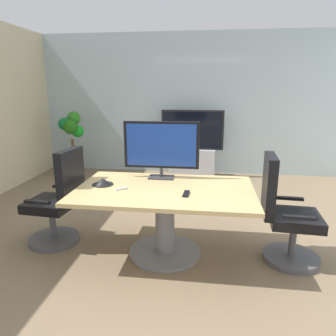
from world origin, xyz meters
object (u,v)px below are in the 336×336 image
remote_control (186,194)px  potted_plant (72,139)px  office_chair_right (285,218)px  tv_monitor (161,147)px  conference_phone (103,182)px  conference_table (165,207)px  wall_display_unit (192,154)px  office_chair_left (59,205)px

remote_control → potted_plant: bearing=133.6°
office_chair_right → tv_monitor: bearing=78.6°
potted_plant → remote_control: (2.46, -2.95, -0.01)m
tv_monitor → potted_plant: 3.24m
remote_control → conference_phone: bearing=171.1°
office_chair_right → tv_monitor: size_ratio=1.30×
office_chair_right → potted_plant: 4.42m
conference_phone → conference_table: bearing=-3.2°
office_chair_right → remote_control: bearing=104.9°
wall_display_unit → potted_plant: bearing=-173.3°
office_chair_left → office_chair_right: bearing=93.7°
potted_plant → remote_control: 3.84m
office_chair_left → conference_phone: office_chair_left is taller
office_chair_left → conference_phone: size_ratio=4.95×
wall_display_unit → conference_phone: wall_display_unit is taller
remote_control → office_chair_right: bearing=14.6°
potted_plant → office_chair_right: bearing=-38.8°
office_chair_right → wall_display_unit: size_ratio=0.83×
office_chair_right → wall_display_unit: 3.23m
wall_display_unit → remote_control: bearing=-87.9°
tv_monitor → office_chair_right: bearing=-15.5°
potted_plant → remote_control: size_ratio=7.48×
conference_table → potted_plant: 3.58m
office_chair_left → wall_display_unit: 3.26m
office_chair_left → conference_phone: bearing=90.4°
wall_display_unit → potted_plant: size_ratio=1.03×
office_chair_left → tv_monitor: tv_monitor is taller
potted_plant → remote_control: bearing=-50.2°
conference_phone → wall_display_unit: bearing=75.6°
conference_table → potted_plant: bearing=128.7°
conference_table → office_chair_right: size_ratio=1.65×
conference_table → remote_control: bearing=-35.5°
potted_plant → remote_control: potted_plant is taller
office_chair_left → conference_phone: 0.62m
conference_table → office_chair_right: office_chair_right is taller
office_chair_left → wall_display_unit: size_ratio=0.83×
tv_monitor → remote_control: 0.72m
conference_table → tv_monitor: bearing=103.5°
tv_monitor → remote_control: (0.32, -0.55, -0.35)m
office_chair_right → wall_display_unit: bearing=23.8°
potted_plant → conference_phone: 3.17m
potted_plant → wall_display_unit: bearing=6.7°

